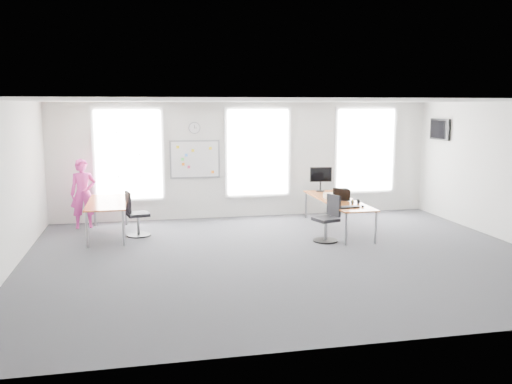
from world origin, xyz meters
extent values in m
plane|color=#28282D|center=(0.00, 0.00, 0.00)|extent=(10.00, 10.00, 0.00)
plane|color=white|center=(0.00, 0.00, 3.00)|extent=(10.00, 10.00, 0.00)
plane|color=silver|center=(0.00, 4.00, 1.50)|extent=(10.00, 0.00, 10.00)
plane|color=silver|center=(0.00, -4.00, 1.50)|extent=(10.00, 0.00, 10.00)
plane|color=silver|center=(-5.00, 0.00, 1.50)|extent=(0.00, 10.00, 10.00)
cube|color=silver|center=(-3.00, 3.97, 1.70)|extent=(1.60, 0.06, 2.20)
cube|color=silver|center=(0.30, 3.97, 1.70)|extent=(1.60, 0.06, 2.20)
cube|color=silver|center=(3.30, 3.97, 1.70)|extent=(1.60, 0.06, 2.20)
cube|color=#AC571B|center=(1.81, 2.01, 0.71)|extent=(0.79, 2.97, 0.03)
cylinder|color=gray|center=(1.47, 0.59, 0.35)|extent=(0.05, 0.05, 0.69)
cylinder|color=gray|center=(2.14, 0.59, 0.35)|extent=(0.05, 0.05, 0.69)
cylinder|color=gray|center=(1.47, 3.44, 0.35)|extent=(0.05, 0.05, 0.69)
cylinder|color=gray|center=(2.14, 3.44, 0.35)|extent=(0.05, 0.05, 0.69)
cube|color=#AC571B|center=(-3.47, 2.53, 0.76)|extent=(0.86, 2.14, 0.03)
cylinder|color=gray|center=(-3.84, 1.52, 0.37)|extent=(0.05, 0.05, 0.75)
cylinder|color=gray|center=(-3.10, 1.52, 0.37)|extent=(0.05, 0.05, 0.75)
cylinder|color=gray|center=(-3.84, 3.54, 0.37)|extent=(0.05, 0.05, 0.75)
cylinder|color=gray|center=(-3.10, 3.54, 0.37)|extent=(0.05, 0.05, 0.75)
cylinder|color=black|center=(1.16, 0.99, 0.02)|extent=(0.54, 0.54, 0.03)
cylinder|color=gray|center=(1.16, 0.99, 0.25)|extent=(0.06, 0.06, 0.43)
cube|color=black|center=(1.16, 0.99, 0.49)|extent=(0.57, 0.57, 0.07)
cube|color=black|center=(1.36, 1.05, 0.77)|extent=(0.18, 0.43, 0.46)
cylinder|color=black|center=(-2.81, 2.35, 0.02)|extent=(0.55, 0.55, 0.03)
cylinder|color=gray|center=(-2.81, 2.35, 0.25)|extent=(0.06, 0.06, 0.44)
cube|color=black|center=(-2.81, 2.35, 0.49)|extent=(0.55, 0.55, 0.07)
cube|color=black|center=(-3.01, 2.31, 0.79)|extent=(0.14, 0.44, 0.47)
imported|color=#BF2E86|center=(-4.08, 3.47, 0.83)|extent=(0.66, 0.48, 1.66)
cube|color=white|center=(-1.35, 3.97, 1.55)|extent=(1.20, 0.03, 0.90)
cylinder|color=gray|center=(-1.35, 3.97, 2.35)|extent=(0.30, 0.04, 0.30)
cube|color=black|center=(4.95, 3.00, 2.30)|extent=(0.06, 0.90, 0.55)
cube|color=black|center=(1.67, 0.97, 0.73)|extent=(0.50, 0.27, 0.02)
ellipsoid|color=black|center=(2.00, 0.99, 0.74)|extent=(0.07, 0.12, 0.04)
cylinder|color=black|center=(1.85, 1.23, 0.73)|extent=(0.07, 0.07, 0.01)
cylinder|color=black|center=(1.92, 1.38, 0.77)|extent=(0.04, 0.09, 0.09)
cylinder|color=black|center=(2.06, 1.38, 0.77)|extent=(0.04, 0.09, 0.09)
cylinder|color=gold|center=(1.92, 1.38, 0.77)|extent=(0.01, 0.10, 0.10)
cube|color=black|center=(1.99, 1.38, 0.82)|extent=(0.16, 0.02, 0.02)
cube|color=black|center=(1.81, 1.83, 0.87)|extent=(0.38, 0.20, 0.30)
cube|color=orange|center=(1.81, 1.74, 0.86)|extent=(0.36, 0.21, 0.27)
cube|color=black|center=(1.81, 1.73, 0.87)|extent=(0.38, 0.22, 0.29)
cube|color=beige|center=(1.73, 2.25, 0.78)|extent=(0.34, 0.25, 0.11)
cylinder|color=black|center=(1.80, 3.27, 0.73)|extent=(0.23, 0.23, 0.02)
cylinder|color=black|center=(1.80, 3.27, 0.85)|extent=(0.05, 0.05, 0.23)
cube|color=black|center=(1.80, 3.26, 1.16)|extent=(0.57, 0.10, 0.38)
cube|color=black|center=(1.80, 3.24, 1.16)|extent=(0.52, 0.07, 0.34)
camera|label=1|loc=(-2.67, -9.88, 2.91)|focal=38.00mm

